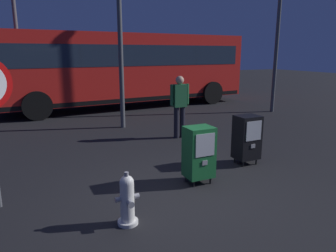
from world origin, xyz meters
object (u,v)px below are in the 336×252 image
fire_hydrant (127,200)px  pedestrian (180,103)px  bus_near (124,66)px  newspaper_box_primary (247,137)px  street_light_near_left (119,0)px  newspaper_box_secondary (199,152)px

fire_hydrant → pedestrian: pedestrian is taller
pedestrian → bus_near: bus_near is taller
newspaper_box_primary → street_light_near_left: bearing=107.6°
newspaper_box_secondary → pedestrian: bearing=69.4°
fire_hydrant → newspaper_box_primary: bearing=22.9°
fire_hydrant → street_light_near_left: street_light_near_left is taller
bus_near → street_light_near_left: street_light_near_left is taller
fire_hydrant → newspaper_box_primary: newspaper_box_primary is taller
street_light_near_left → newspaper_box_primary: bearing=-72.4°
pedestrian → street_light_near_left: 3.49m
bus_near → fire_hydrant: bearing=-111.2°
fire_hydrant → bus_near: bearing=72.7°
newspaper_box_primary → bus_near: size_ratio=0.10×
pedestrian → newspaper_box_secondary: bearing=-110.6°
bus_near → street_light_near_left: (-1.25, -3.74, 2.02)m
newspaper_box_secondary → bus_near: 8.62m
newspaper_box_secondary → bus_near: bus_near is taller
bus_near → street_light_near_left: 4.44m
pedestrian → street_light_near_left: bearing=119.6°
fire_hydrant → street_light_near_left: 6.67m
pedestrian → street_light_near_left: size_ratio=0.26×
newspaper_box_secondary → street_light_near_left: 5.67m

